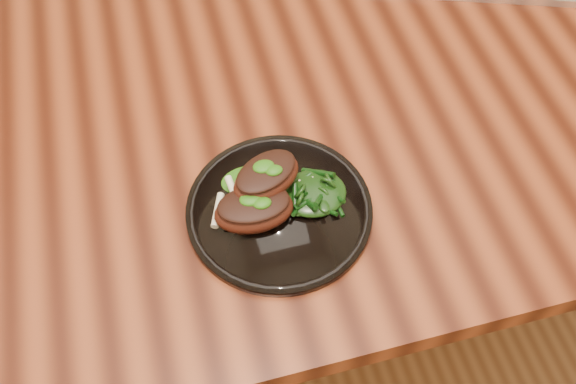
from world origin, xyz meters
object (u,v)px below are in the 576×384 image
object	(u,v)px
plate	(279,210)
greens_heap	(314,191)
desk	(278,139)
lamb_chop_front	(253,209)

from	to	relation	value
plate	greens_heap	world-z (taller)	greens_heap
desk	plate	bearing A→B (deg)	-103.70
desk	lamb_chop_front	distance (m)	0.24
plate	greens_heap	size ratio (longest dim) A/B	2.83
desk	lamb_chop_front	bearing A→B (deg)	-112.43
desk	greens_heap	xyz separation A→B (m)	(0.00, -0.18, 0.11)
desk	plate	world-z (taller)	plate
desk	greens_heap	size ratio (longest dim) A/B	18.63
desk	greens_heap	world-z (taller)	greens_heap
plate	greens_heap	distance (m)	0.05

